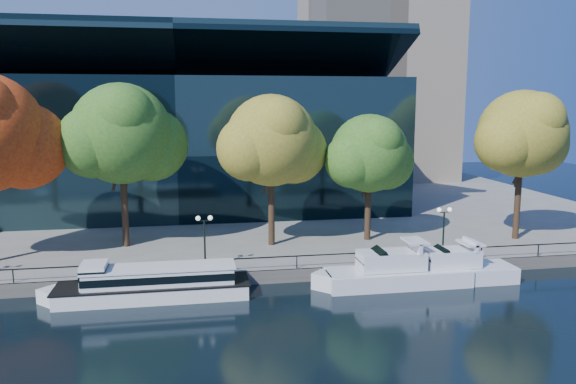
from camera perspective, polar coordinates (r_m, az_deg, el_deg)
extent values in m
plane|color=black|center=(39.29, -5.51, -10.83)|extent=(160.00, 160.00, 0.00)
cube|color=slate|center=(74.52, -7.69, -0.92)|extent=(90.00, 67.00, 1.00)
cube|color=#47443F|center=(42.01, -5.85, -8.78)|extent=(90.00, 0.25, 1.00)
cube|color=black|center=(41.78, -5.90, -6.81)|extent=(88.20, 0.08, 0.08)
cube|color=black|center=(41.92, -5.89, -7.46)|extent=(0.07, 0.07, 0.90)
cube|color=black|center=(69.07, -11.00, 4.49)|extent=(50.00, 24.00, 16.00)
cube|color=black|center=(64.99, -11.32, 12.58)|extent=(50.00, 17.14, 7.86)
cube|color=white|center=(40.26, -13.49, -9.79)|extent=(12.85, 3.12, 1.01)
cube|color=black|center=(40.09, -13.51, -9.09)|extent=(13.10, 3.18, 0.11)
cube|color=white|center=(41.20, -22.57, -9.81)|extent=(2.58, 2.58, 1.01)
cube|color=white|center=(39.89, -12.88, -8.28)|extent=(10.02, 2.56, 1.10)
cube|color=black|center=(39.88, -12.88, -8.22)|extent=(10.15, 2.62, 0.50)
cube|color=white|center=(39.72, -12.91, -7.46)|extent=(10.28, 2.68, 0.09)
cube|color=white|center=(40.29, -19.09, -7.98)|extent=(1.65, 2.18, 1.65)
cube|color=black|center=(40.24, -19.10, -7.73)|extent=(1.70, 2.25, 0.64)
cube|color=silver|center=(42.53, 11.05, -8.53)|extent=(10.60, 3.03, 1.21)
cube|color=silver|center=(40.99, 4.02, -9.06)|extent=(2.32, 2.32, 1.21)
cube|color=silver|center=(42.34, 11.08, -7.73)|extent=(10.39, 2.97, 0.08)
cube|color=silver|center=(41.95, 10.43, -6.82)|extent=(4.77, 2.27, 1.31)
cube|color=black|center=(41.48, 8.63, -6.81)|extent=(2.09, 2.18, 1.65)
cube|color=silver|center=(42.35, 12.77, -5.40)|extent=(0.25, 2.36, 0.81)
cube|color=silver|center=(42.26, 12.78, -4.87)|extent=(1.41, 2.36, 0.15)
cube|color=silver|center=(44.37, 16.68, -8.02)|extent=(8.90, 2.77, 1.19)
cube|color=silver|center=(42.62, 11.25, -8.52)|extent=(2.18, 2.18, 1.19)
cube|color=silver|center=(44.20, 16.71, -7.26)|extent=(8.73, 2.71, 0.08)
cube|color=silver|center=(43.81, 16.23, -6.40)|extent=(4.01, 2.08, 1.29)
cube|color=black|center=(43.30, 14.85, -6.39)|extent=(1.81, 1.99, 1.49)
cube|color=silver|center=(44.25, 18.06, -5.08)|extent=(0.25, 2.16, 0.79)
cube|color=silver|center=(44.23, 18.06, -4.95)|extent=(1.39, 2.16, 0.15)
sphere|color=#AB230D|center=(49.34, -25.22, 4.25)|extent=(6.90, 6.90, 6.90)
cylinder|color=black|center=(50.20, -16.28, -0.97)|extent=(0.56, 0.56, 7.80)
cylinder|color=black|center=(49.92, -15.84, 2.55)|extent=(1.23, 1.86, 3.90)
cylinder|color=black|center=(49.56, -16.92, 2.13)|extent=(1.13, 1.28, 3.49)
sphere|color=#2C5B1C|center=(49.55, -16.58, 5.70)|extent=(8.52, 8.52, 8.52)
sphere|color=#2C5B1C|center=(50.67, -13.72, 4.68)|extent=(6.39, 6.39, 6.39)
sphere|color=#2C5B1C|center=(49.04, -19.14, 4.80)|extent=(5.97, 5.97, 5.97)
sphere|color=#2C5B1C|center=(47.75, -16.39, 7.39)|extent=(5.11, 5.11, 5.11)
cylinder|color=black|center=(48.76, -1.69, -1.19)|extent=(0.56, 0.56, 7.31)
cylinder|color=black|center=(48.59, -1.16, 2.21)|extent=(1.17, 1.77, 3.66)
cylinder|color=black|center=(48.01, -2.13, 1.80)|extent=(1.08, 1.22, 3.27)
sphere|color=olive|center=(48.08, -1.73, 5.26)|extent=(7.86, 7.86, 7.86)
sphere|color=olive|center=(49.66, 0.56, 4.25)|extent=(5.89, 5.89, 5.89)
sphere|color=olive|center=(47.10, -3.96, 4.44)|extent=(5.50, 5.50, 5.50)
sphere|color=olive|center=(46.51, -0.97, 6.83)|extent=(4.72, 4.72, 4.72)
cylinder|color=black|center=(51.20, 8.12, -1.36)|extent=(0.56, 0.56, 6.30)
cylinder|color=black|center=(51.15, 8.65, 1.43)|extent=(1.06, 1.57, 3.17)
cylinder|color=black|center=(50.44, 7.85, 1.08)|extent=(0.97, 1.09, 2.83)
sphere|color=#2C5B1C|center=(50.56, 8.24, 3.91)|extent=(6.97, 6.97, 6.97)
sphere|color=#2C5B1C|center=(52.25, 9.87, 3.08)|extent=(5.23, 5.23, 5.23)
sphere|color=#2C5B1C|center=(49.43, 6.56, 3.22)|extent=(4.88, 4.88, 4.88)
sphere|color=#2C5B1C|center=(49.26, 9.17, 5.18)|extent=(4.18, 4.18, 4.18)
cylinder|color=black|center=(55.05, 22.31, -0.50)|extent=(0.56, 0.56, 7.66)
cylinder|color=black|center=(55.10, 22.83, 2.64)|extent=(1.21, 1.84, 3.83)
cylinder|color=black|center=(54.22, 22.29, 2.28)|extent=(1.11, 1.26, 3.42)
sphere|color=olive|center=(54.45, 22.67, 5.47)|extent=(7.80, 7.80, 7.80)
sphere|color=olive|center=(56.65, 23.81, 4.53)|extent=(5.85, 5.85, 5.85)
sphere|color=olive|center=(52.80, 21.30, 4.82)|extent=(5.46, 5.46, 5.46)
sphere|color=olive|center=(53.31, 24.02, 6.79)|extent=(4.68, 4.68, 4.68)
cylinder|color=black|center=(42.69, -8.45, -5.33)|extent=(0.14, 0.14, 3.60)
cube|color=black|center=(42.27, -8.51, -2.90)|extent=(0.90, 0.06, 0.06)
sphere|color=white|center=(42.22, -9.13, -2.65)|extent=(0.36, 0.36, 0.36)
sphere|color=white|center=(42.24, -7.91, -2.62)|extent=(0.36, 0.36, 0.36)
cylinder|color=black|center=(47.12, 15.50, -4.19)|extent=(0.14, 0.14, 3.60)
cube|color=black|center=(46.73, 15.60, -1.99)|extent=(0.90, 0.06, 0.06)
sphere|color=white|center=(46.51, 15.11, -1.77)|extent=(0.36, 0.36, 0.36)
sphere|color=white|center=(46.89, 16.11, -1.72)|extent=(0.36, 0.36, 0.36)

